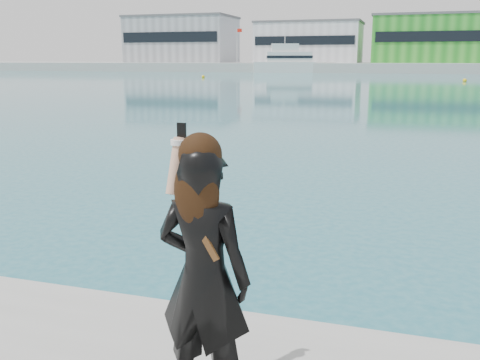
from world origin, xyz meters
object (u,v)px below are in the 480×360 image
object	(u,v)px
buoy_near	(465,82)
buoy_far	(203,78)
woman	(203,270)
motor_yacht	(291,62)

from	to	relation	value
buoy_near	buoy_far	world-z (taller)	same
woman	buoy_far	bearing A→B (deg)	-63.65
buoy_far	motor_yacht	bearing A→B (deg)	79.78
motor_yacht	buoy_far	xyz separation A→B (m)	(-6.35, -35.21, -2.21)
buoy_far	woman	distance (m)	81.41
motor_yacht	buoy_far	world-z (taller)	motor_yacht
motor_yacht	woman	xyz separation A→B (m)	(23.04, -111.11, -0.58)
motor_yacht	buoy_far	distance (m)	35.84
buoy_near	buoy_far	bearing A→B (deg)	174.45
buoy_far	buoy_near	bearing A→B (deg)	-5.55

